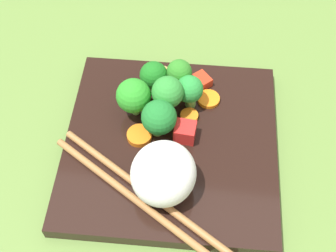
# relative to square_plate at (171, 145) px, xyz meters

# --- Properties ---
(ground_plane) EXTENTS (1.10, 1.10, 0.02)m
(ground_plane) POSITION_rel_square_plate_xyz_m (0.00, 0.00, -0.02)
(ground_plane) COLOR #5C7F38
(square_plate) EXTENTS (0.28, 0.28, 0.02)m
(square_plate) POSITION_rel_square_plate_xyz_m (0.00, 0.00, 0.00)
(square_plate) COLOR black
(square_plate) RESTS_ON ground_plane
(rice_mound) EXTENTS (0.09, 0.08, 0.07)m
(rice_mound) POSITION_rel_square_plate_xyz_m (0.07, -0.00, 0.04)
(rice_mound) COLOR white
(rice_mound) RESTS_ON square_plate
(broccoli_floret_0) EXTENTS (0.04, 0.04, 0.05)m
(broccoli_floret_0) POSITION_rel_square_plate_xyz_m (-0.08, -0.03, 0.04)
(broccoli_floret_0) COLOR #7AB35D
(broccoli_floret_0) RESTS_ON square_plate
(broccoli_floret_1) EXTENTS (0.04, 0.04, 0.06)m
(broccoli_floret_1) POSITION_rel_square_plate_xyz_m (-0.04, -0.01, 0.05)
(broccoli_floret_1) COLOR #6EA146
(broccoli_floret_1) RESTS_ON square_plate
(broccoli_floret_2) EXTENTS (0.04, 0.04, 0.06)m
(broccoli_floret_2) POSITION_rel_square_plate_xyz_m (-0.04, -0.05, 0.05)
(broccoli_floret_2) COLOR #6DA742
(broccoli_floret_2) RESTS_ON square_plate
(broccoli_floret_3) EXTENTS (0.04, 0.04, 0.05)m
(broccoli_floret_3) POSITION_rel_square_plate_xyz_m (-0.06, 0.02, 0.04)
(broccoli_floret_3) COLOR #6AA144
(broccoli_floret_3) RESTS_ON square_plate
(broccoli_floret_4) EXTENTS (0.03, 0.03, 0.05)m
(broccoli_floret_4) POSITION_rel_square_plate_xyz_m (-0.08, 0.00, 0.04)
(broccoli_floret_4) COLOR #81C14C
(broccoli_floret_4) RESTS_ON square_plate
(broccoli_floret_5) EXTENTS (0.04, 0.04, 0.06)m
(broccoli_floret_5) POSITION_rel_square_plate_xyz_m (-0.01, -0.02, 0.04)
(broccoli_floret_5) COLOR #5E9339
(broccoli_floret_5) RESTS_ON square_plate
(carrot_slice_0) EXTENTS (0.03, 0.03, 0.01)m
(carrot_slice_0) POSITION_rel_square_plate_xyz_m (-0.04, 0.02, 0.01)
(carrot_slice_0) COLOR orange
(carrot_slice_0) RESTS_ON square_plate
(carrot_slice_1) EXTENTS (0.04, 0.04, 0.01)m
(carrot_slice_1) POSITION_rel_square_plate_xyz_m (-0.07, 0.04, 0.01)
(carrot_slice_1) COLOR orange
(carrot_slice_1) RESTS_ON square_plate
(carrot_slice_2) EXTENTS (0.04, 0.04, 0.01)m
(carrot_slice_2) POSITION_rel_square_plate_xyz_m (-0.00, -0.04, 0.01)
(carrot_slice_2) COLOR orange
(carrot_slice_2) RESTS_ON square_plate
(pepper_chunk_0) EXTENTS (0.04, 0.04, 0.01)m
(pepper_chunk_0) POSITION_rel_square_plate_xyz_m (-0.10, 0.03, 0.02)
(pepper_chunk_0) COLOR red
(pepper_chunk_0) RESTS_ON square_plate
(pepper_chunk_1) EXTENTS (0.03, 0.03, 0.02)m
(pepper_chunk_1) POSITION_rel_square_plate_xyz_m (-0.01, 0.02, 0.02)
(pepper_chunk_1) COLOR red
(pepper_chunk_1) RESTS_ON square_plate
(chicken_piece_0) EXTENTS (0.02, 0.03, 0.02)m
(chicken_piece_0) POSITION_rel_square_plate_xyz_m (-0.04, -0.03, 0.02)
(chicken_piece_0) COLOR tan
(chicken_piece_0) RESTS_ON square_plate
(chicken_piece_1) EXTENTS (0.04, 0.04, 0.02)m
(chicken_piece_1) POSITION_rel_square_plate_xyz_m (-0.10, -0.02, 0.02)
(chicken_piece_1) COLOR tan
(chicken_piece_1) RESTS_ON square_plate
(chopstick_pair) EXTENTS (0.15, 0.22, 0.01)m
(chopstick_pair) POSITION_rel_square_plate_xyz_m (0.08, -0.03, 0.01)
(chopstick_pair) COLOR #A16D3C
(chopstick_pair) RESTS_ON square_plate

